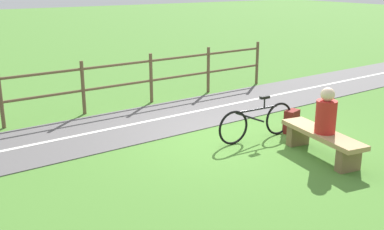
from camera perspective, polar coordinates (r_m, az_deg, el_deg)
The scene contains 6 objects.
ground_plane at distance 9.07m, azimuth 4.38°, elevation -2.69°, with size 80.00×80.00×0.00m, color #477A2D.
bench at distance 8.28m, azimuth 15.62°, elevation -2.90°, with size 1.80×0.69×0.45m.
person_seated at distance 8.10m, azimuth 16.09°, elevation 0.21°, with size 0.39×0.39×0.78m.
bicycle at distance 8.90m, azimuth 7.94°, elevation -0.84°, with size 0.08×1.75×0.83m.
backpack at distance 9.42m, azimuth 12.05°, elevation -0.81°, with size 0.30×0.36×0.47m.
fence_roadside at distance 10.36m, azimuth -17.72°, elevation 3.11°, with size 0.81×12.39×1.21m.
Camera 1 is at (-6.85, 5.13, 3.00)m, focal length 43.58 mm.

